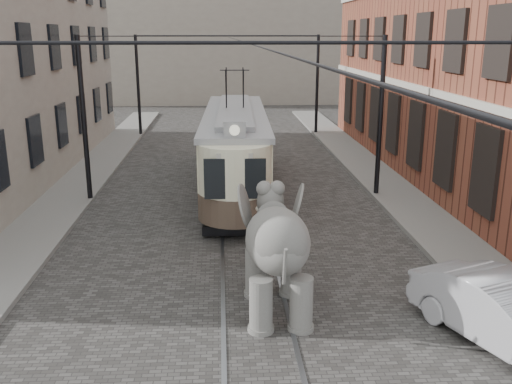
{
  "coord_description": "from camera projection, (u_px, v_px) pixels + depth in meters",
  "views": [
    {
      "loc": [
        -0.7,
        -14.43,
        6.01
      ],
      "look_at": [
        0.17,
        -0.53,
        2.1
      ],
      "focal_mm": 39.49,
      "sensor_mm": 36.0,
      "label": 1
    }
  ],
  "objects": [
    {
      "name": "ground",
      "position": [
        249.0,
        260.0,
        15.53
      ],
      "size": [
        120.0,
        120.0,
        0.0
      ],
      "primitive_type": "plane",
      "color": "#474441"
    },
    {
      "name": "tram_rails",
      "position": [
        249.0,
        260.0,
        15.53
      ],
      "size": [
        1.54,
        80.0,
        0.02
      ],
      "primitive_type": null,
      "color": "slate",
      "rests_on": "ground"
    },
    {
      "name": "sidewalk_right",
      "position": [
        461.0,
        252.0,
        15.87
      ],
      "size": [
        2.0,
        60.0,
        0.15
      ],
      "primitive_type": "cube",
      "color": "slate",
      "rests_on": "ground"
    },
    {
      "name": "sidewalk_left",
      "position": [
        7.0,
        263.0,
        15.12
      ],
      "size": [
        2.0,
        60.0,
        0.15
      ],
      "primitive_type": "cube",
      "color": "slate",
      "rests_on": "ground"
    },
    {
      "name": "brick_building",
      "position": [
        503.0,
        35.0,
        23.22
      ],
      "size": [
        8.0,
        26.0,
        12.0
      ],
      "primitive_type": "cube",
      "color": "brown",
      "rests_on": "ground"
    },
    {
      "name": "distant_block",
      "position": [
        227.0,
        23.0,
        52.07
      ],
      "size": [
        28.0,
        10.0,
        14.0
      ],
      "primitive_type": "cube",
      "color": "gray",
      "rests_on": "ground"
    },
    {
      "name": "catenary",
      "position": [
        235.0,
        124.0,
        19.51
      ],
      "size": [
        11.0,
        30.2,
        6.0
      ],
      "primitive_type": null,
      "color": "black",
      "rests_on": "ground"
    },
    {
      "name": "tram",
      "position": [
        235.0,
        130.0,
        22.22
      ],
      "size": [
        2.8,
        11.98,
        4.73
      ],
      "primitive_type": null,
      "rotation": [
        0.0,
        0.0,
        -0.03
      ],
      "color": "beige",
      "rests_on": "ground"
    },
    {
      "name": "elephant",
      "position": [
        277.0,
        257.0,
        12.31
      ],
      "size": [
        2.39,
        4.31,
        2.63
      ],
      "primitive_type": null,
      "rotation": [
        0.0,
        0.0,
        0.0
      ],
      "color": "#5D5B56",
      "rests_on": "ground"
    },
    {
      "name": "parked_car",
      "position": [
        505.0,
        314.0,
        11.13
      ],
      "size": [
        2.95,
        4.38,
        1.36
      ],
      "primitive_type": "imported",
      "rotation": [
        0.0,
        0.0,
        0.4
      ],
      "color": "#B2B1B6",
      "rests_on": "ground"
    }
  ]
}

